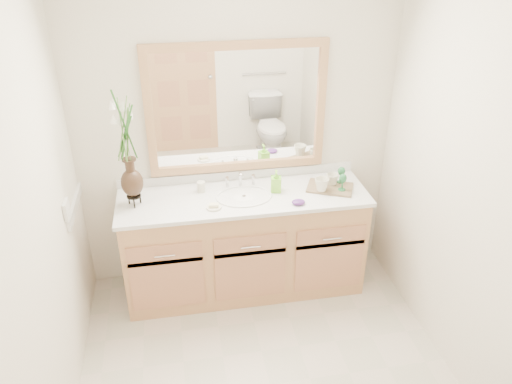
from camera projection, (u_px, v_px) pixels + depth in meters
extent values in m
cube|color=white|center=(237.00, 134.00, 3.73)|extent=(2.40, 0.02, 2.40)
cube|color=white|center=(31.00, 250.00, 2.42)|extent=(0.02, 2.60, 2.40)
cube|color=white|center=(482.00, 206.00, 2.79)|extent=(0.02, 2.60, 2.40)
cube|color=tan|center=(244.00, 244.00, 3.87)|extent=(1.80, 0.55, 0.80)
cube|color=white|center=(244.00, 197.00, 3.67)|extent=(1.84, 0.57, 0.03)
ellipsoid|color=white|center=(244.00, 203.00, 3.67)|extent=(0.38, 0.30, 0.12)
cylinder|color=silver|center=(240.00, 179.00, 3.77)|extent=(0.02, 0.02, 0.11)
cylinder|color=silver|center=(227.00, 182.00, 3.77)|extent=(0.02, 0.02, 0.08)
cylinder|color=silver|center=(253.00, 180.00, 3.80)|extent=(0.02, 0.02, 0.08)
cube|color=white|center=(237.00, 109.00, 3.62)|extent=(1.20, 0.01, 0.85)
cube|color=tan|center=(236.00, 45.00, 3.39)|extent=(1.32, 0.04, 0.06)
cube|color=tan|center=(238.00, 166.00, 3.83)|extent=(1.32, 0.04, 0.06)
cube|color=tan|center=(149.00, 114.00, 3.51)|extent=(0.06, 0.04, 0.85)
cube|color=tan|center=(321.00, 104.00, 3.71)|extent=(0.06, 0.04, 0.85)
cube|color=white|center=(67.00, 210.00, 3.19)|extent=(0.02, 0.12, 0.12)
cylinder|color=black|center=(134.00, 196.00, 3.51)|extent=(0.10, 0.10, 0.01)
ellipsoid|color=black|center=(132.00, 183.00, 3.46)|extent=(0.15, 0.15, 0.20)
cylinder|color=black|center=(130.00, 166.00, 3.40)|extent=(0.06, 0.06, 0.09)
cylinder|color=#4C7A33|center=(126.00, 134.00, 3.28)|extent=(0.05, 0.05, 0.36)
cylinder|color=beige|center=(201.00, 187.00, 3.70)|extent=(0.06, 0.06, 0.08)
cylinder|color=beige|center=(214.00, 207.00, 3.50)|extent=(0.11, 0.11, 0.01)
cube|color=beige|center=(214.00, 205.00, 3.49)|extent=(0.07, 0.05, 0.02)
imported|color=#7AD632|center=(276.00, 182.00, 3.69)|extent=(0.08, 0.08, 0.15)
ellipsoid|color=#542775|center=(298.00, 202.00, 3.54)|extent=(0.11, 0.09, 0.03)
cube|color=brown|center=(330.00, 188.00, 3.75)|extent=(0.40, 0.34, 0.02)
imported|color=beige|center=(322.00, 184.00, 3.67)|extent=(0.12, 0.11, 0.10)
imported|color=beige|center=(332.00, 179.00, 3.76)|extent=(0.11, 0.10, 0.09)
cylinder|color=#236A38|center=(342.00, 189.00, 3.70)|extent=(0.05, 0.05, 0.01)
cylinder|color=#236A38|center=(342.00, 185.00, 3.68)|extent=(0.01, 0.01, 0.08)
ellipsoid|color=#236A38|center=(343.00, 178.00, 3.66)|extent=(0.06, 0.06, 0.07)
cylinder|color=#236A38|center=(340.00, 182.00, 3.81)|extent=(0.05, 0.05, 0.01)
cylinder|color=#236A38|center=(341.00, 177.00, 3.79)|extent=(0.01, 0.01, 0.08)
ellipsoid|color=#236A38|center=(341.00, 171.00, 3.77)|extent=(0.06, 0.06, 0.07)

